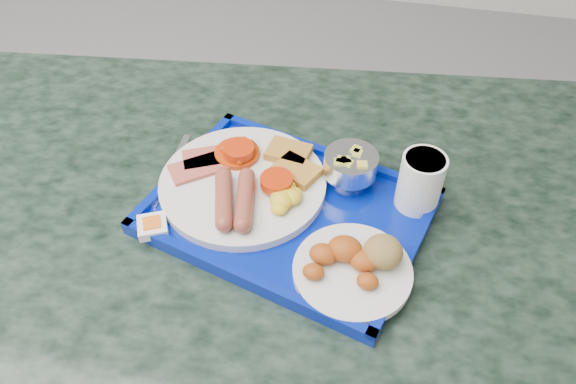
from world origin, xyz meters
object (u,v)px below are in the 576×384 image
at_px(table, 262,301).
at_px(main_plate, 248,181).
at_px(fruit_bowl, 351,165).
at_px(juice_cup, 421,180).
at_px(tray, 288,212).
at_px(bread_plate, 356,264).

bearing_deg(table, main_plate, 116.69).
xyz_separation_m(fruit_bowl, juice_cup, (0.11, -0.02, 0.01)).
bearing_deg(tray, fruit_bowl, 43.68).
bearing_deg(table, tray, 35.66).
relative_size(table, tray, 2.97).
bearing_deg(tray, juice_cup, 16.43).
bearing_deg(main_plate, tray, -24.89).
distance_m(tray, fruit_bowl, 0.12).
bearing_deg(juice_cup, main_plate, -175.08).
distance_m(table, main_plate, 0.25).
bearing_deg(fruit_bowl, tray, -136.32).
bearing_deg(tray, main_plate, 155.11).
bearing_deg(table, bread_plate, -21.99).
height_order(tray, main_plate, main_plate).
bearing_deg(main_plate, table, -63.31).
xyz_separation_m(main_plate, juice_cup, (0.27, 0.02, 0.04)).
xyz_separation_m(tray, fruit_bowl, (0.08, 0.08, 0.04)).
xyz_separation_m(main_plate, fruit_bowl, (0.16, 0.05, 0.03)).
bearing_deg(tray, bread_plate, -38.61).
xyz_separation_m(tray, juice_cup, (0.19, 0.06, 0.06)).
bearing_deg(fruit_bowl, juice_cup, -12.12).
bearing_deg(fruit_bowl, main_plate, -163.60).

